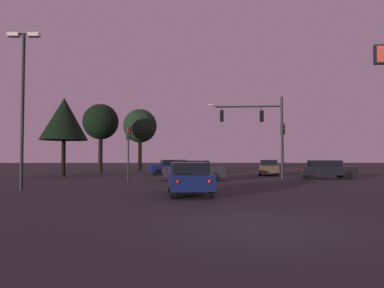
{
  "coord_description": "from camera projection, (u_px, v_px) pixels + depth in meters",
  "views": [
    {
      "loc": [
        -1.79,
        -9.18,
        1.75
      ],
      "look_at": [
        -1.41,
        16.2,
        2.72
      ],
      "focal_mm": 33.09,
      "sensor_mm": 36.0,
      "label": 1
    }
  ],
  "objects": [
    {
      "name": "car_crossing_right",
      "position": [
        326.0,
        169.0,
        28.97
      ],
      "size": [
        4.46,
        1.73,
        1.52
      ],
      "color": "black",
      "rests_on": "ground"
    },
    {
      "name": "parking_lot_lamp_post",
      "position": [
        23.0,
        91.0,
        19.12
      ],
      "size": [
        1.7,
        0.36,
        8.53
      ],
      "color": "#232326",
      "rests_on": "ground"
    },
    {
      "name": "tree_left_far",
      "position": [
        101.0,
        122.0,
        39.86
      ],
      "size": [
        4.0,
        4.0,
        7.79
      ],
      "color": "black",
      "rests_on": "ground"
    },
    {
      "name": "ground_plane",
      "position": [
        206.0,
        176.0,
        33.62
      ],
      "size": [
        168.0,
        168.0,
        0.0
      ],
      "primitive_type": "plane",
      "color": "#262326",
      "rests_on": "ground"
    },
    {
      "name": "traffic_signal_mast_arm",
      "position": [
        260.0,
        124.0,
        28.1
      ],
      "size": [
        5.94,
        0.7,
        6.58
      ],
      "color": "#232326",
      "rests_on": "ground"
    },
    {
      "name": "traffic_light_corner_right",
      "position": [
        283.0,
        140.0,
        30.21
      ],
      "size": [
        0.36,
        0.38,
        4.64
      ],
      "color": "#232326",
      "rests_on": "ground"
    },
    {
      "name": "traffic_light_corner_left",
      "position": [
        128.0,
        143.0,
        24.87
      ],
      "size": [
        0.34,
        0.37,
        3.9
      ],
      "color": "#232326",
      "rests_on": "ground"
    },
    {
      "name": "car_far_lane",
      "position": [
        172.0,
        167.0,
        35.7
      ],
      "size": [
        4.88,
        2.89,
        1.52
      ],
      "color": "#0F1947",
      "rests_on": "ground"
    },
    {
      "name": "tree_behind_sign",
      "position": [
        64.0,
        119.0,
        32.28
      ],
      "size": [
        4.29,
        4.29,
        7.23
      ],
      "color": "black",
      "rests_on": "ground"
    },
    {
      "name": "car_crossing_left",
      "position": [
        193.0,
        170.0,
        26.67
      ],
      "size": [
        4.78,
        2.2,
        1.52
      ],
      "color": "#232328",
      "rests_on": "ground"
    },
    {
      "name": "tree_center_horizon",
      "position": [
        140.0,
        126.0,
        47.73
      ],
      "size": [
        4.53,
        4.53,
        8.29
      ],
      "color": "black",
      "rests_on": "ground"
    },
    {
      "name": "car_parked_lot",
      "position": [
        269.0,
        167.0,
        34.81
      ],
      "size": [
        2.71,
        4.82,
        1.52
      ],
      "color": "#473828",
      "rests_on": "ground"
    },
    {
      "name": "car_nearside_lane",
      "position": [
        189.0,
        178.0,
        16.55
      ],
      "size": [
        2.23,
        4.34,
        1.52
      ],
      "color": "#0F1947",
      "rests_on": "ground"
    }
  ]
}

